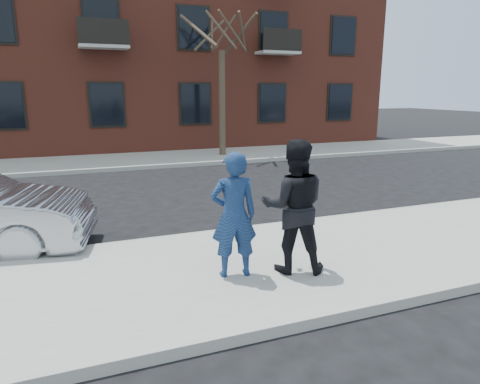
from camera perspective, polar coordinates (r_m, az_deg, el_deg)
name	(u,v)px	position (r m, az deg, el deg)	size (l,w,h in m)	color
ground	(176,279)	(6.71, -8.47, -11.34)	(100.00, 100.00, 0.00)	black
near_sidewalk	(180,281)	(6.45, -7.98, -11.62)	(50.00, 3.50, 0.15)	gray
near_curb	(157,241)	(8.09, -10.95, -6.46)	(50.00, 0.10, 0.15)	#999691
far_sidewalk	(112,162)	(17.47, -16.74, 3.90)	(50.00, 3.50, 0.15)	gray
far_curb	(116,169)	(15.70, -16.19, 2.92)	(50.00, 0.10, 0.15)	#999691
apartment_building	(132,24)	(24.42, -14.18, 20.95)	(24.30, 10.30, 12.30)	brown
street_tree	(221,19)	(18.13, -2.51, 22.07)	(3.60, 3.60, 6.80)	#32251D
man_hoodie	(234,215)	(6.08, -0.84, -3.10)	(0.72, 0.56, 1.83)	navy
man_peacoat	(294,207)	(6.29, 7.18, -1.96)	(1.17, 1.06, 1.97)	black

